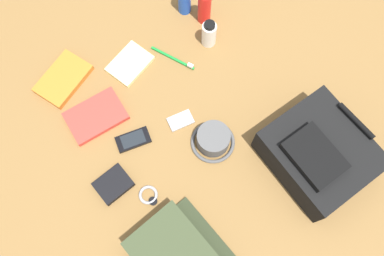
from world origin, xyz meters
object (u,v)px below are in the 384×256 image
object	(u,v)px
backpack	(318,154)
wallet	(113,184)
toothpaste_tube	(209,34)
notepad	(130,64)
bucket_hat	(213,140)
sunscreen_spray	(204,7)
wristwatch	(149,196)
travel_guidebook	(96,116)
paperback_novel	(63,79)
cell_phone	(133,140)
media_player	(180,121)
toothbrush	(175,59)

from	to	relation	value
backpack	wallet	distance (m)	0.67
toothpaste_tube	notepad	xyz separation A→B (m)	(-0.10, -0.28, -0.05)
bucket_hat	wallet	size ratio (longest dim) A/B	1.36
bucket_hat	sunscreen_spray	world-z (taller)	sunscreen_spray
bucket_hat	notepad	xyz separation A→B (m)	(-0.41, -0.04, -0.02)
wristwatch	notepad	world-z (taller)	notepad
travel_guidebook	paperback_novel	bearing A→B (deg)	-176.94
cell_phone	media_player	distance (m)	0.17
toothpaste_tube	paperback_novel	distance (m)	0.54
sunscreen_spray	toothbrush	distance (m)	0.21
backpack	paperback_novel	distance (m)	0.91
backpack	media_player	world-z (taller)	backpack
travel_guidebook	toothbrush	xyz separation A→B (m)	(-0.00, 0.35, -0.00)
toothbrush	notepad	bearing A→B (deg)	-121.88
wristwatch	toothbrush	bearing A→B (deg)	132.17
wristwatch	media_player	bearing A→B (deg)	120.10
notepad	travel_guidebook	bearing A→B (deg)	-79.62
backpack	media_player	distance (m)	0.47
wallet	bucket_hat	bearing A→B (deg)	74.28
media_player	bucket_hat	bearing A→B (deg)	16.16
media_player	toothbrush	world-z (taller)	toothbrush
media_player	toothbrush	bearing A→B (deg)	146.29
sunscreen_spray	paperback_novel	world-z (taller)	sunscreen_spray
backpack	cell_phone	size ratio (longest dim) A/B	2.65
travel_guidebook	media_player	size ratio (longest dim) A/B	2.22
cell_phone	media_player	size ratio (longest dim) A/B	1.34
backpack	media_player	xyz separation A→B (m)	(-0.38, -0.26, -0.06)
travel_guidebook	notepad	world-z (taller)	travel_guidebook
paperback_novel	travel_guidebook	size ratio (longest dim) A/B	1.05
media_player	travel_guidebook	bearing A→B (deg)	-131.84
travel_guidebook	notepad	xyz separation A→B (m)	(-0.09, 0.21, -0.00)
paperback_novel	media_player	world-z (taller)	paperback_novel
toothpaste_tube	backpack	bearing A→B (deg)	-1.49
cell_phone	notepad	size ratio (longest dim) A/B	0.84
backpack	wristwatch	xyz separation A→B (m)	(-0.24, -0.50, -0.06)
sunscreen_spray	travel_guidebook	size ratio (longest dim) A/B	0.76
bucket_hat	sunscreen_spray	distance (m)	0.49
sunscreen_spray	notepad	bearing A→B (deg)	-93.20
backpack	sunscreen_spray	distance (m)	0.65
toothpaste_tube	toothbrush	xyz separation A→B (m)	(-0.02, -0.14, -0.05)
backpack	cell_phone	world-z (taller)	backpack
paperback_novel	sunscreen_spray	bearing A→B (deg)	78.09
toothpaste_tube	wallet	distance (m)	0.62
backpack	toothbrush	distance (m)	0.60
backpack	wristwatch	world-z (taller)	backpack
paperback_novel	toothbrush	bearing A→B (deg)	62.83
travel_guidebook	wristwatch	xyz separation A→B (m)	(0.33, -0.02, -0.00)
bucket_hat	wallet	bearing A→B (deg)	-104.75
toothpaste_tube	wristwatch	bearing A→B (deg)	-58.19
sunscreen_spray	toothpaste_tube	distance (m)	0.10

